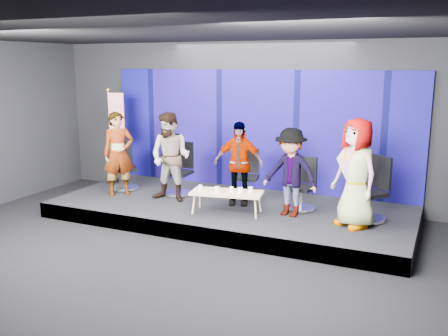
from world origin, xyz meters
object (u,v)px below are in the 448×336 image
at_px(panelist_a, 119,154).
at_px(panelist_e, 356,173).
at_px(coffee_table, 227,194).
at_px(mug_b, 217,190).
at_px(chair_a, 124,173).
at_px(panelist_c, 239,163).
at_px(chair_c, 247,182).
at_px(chair_d, 302,192).
at_px(mug_d, 240,190).
at_px(panelist_d, 290,172).
at_px(mug_c, 231,189).
at_px(chair_b, 180,177).
at_px(mug_e, 250,190).
at_px(chair_e, 371,200).
at_px(panelist_b, 171,157).
at_px(flag_stand, 114,133).
at_px(mug_a, 200,187).

relative_size(panelist_a, panelist_e, 0.94).
xyz_separation_m(coffee_table, mug_b, (-0.15, -0.11, 0.09)).
height_order(chair_a, panelist_c, panelist_c).
relative_size(chair_c, chair_d, 1.02).
xyz_separation_m(coffee_table, mug_d, (0.25, 0.03, 0.08)).
xyz_separation_m(panelist_e, mug_d, (-2.03, -0.17, -0.47)).
bearing_deg(chair_c, panelist_d, -47.00).
xyz_separation_m(panelist_c, mug_c, (0.11, -0.59, -0.37)).
bearing_deg(chair_d, panelist_d, -91.38).
xyz_separation_m(chair_b, chair_c, (1.41, 0.33, -0.03)).
relative_size(mug_b, mug_e, 1.07).
bearing_deg(mug_e, mug_b, -155.61).
height_order(panelist_d, coffee_table, panelist_d).
bearing_deg(chair_e, panelist_d, -129.32).
height_order(chair_b, panelist_c, panelist_c).
distance_m(chair_b, mug_d, 1.90).
relative_size(panelist_b, mug_e, 18.08).
xyz_separation_m(panelist_d, chair_e, (1.38, 0.32, -0.43)).
relative_size(panelist_c, coffee_table, 1.17).
bearing_deg(flag_stand, mug_c, -36.07).
bearing_deg(mug_c, chair_a, 167.10).
bearing_deg(chair_b, panelist_a, -154.89).
height_order(chair_d, flag_stand, flag_stand).
bearing_deg(panelist_b, chair_a, 163.33).
xyz_separation_m(chair_a, chair_b, (1.34, 0.10, 0.01)).
bearing_deg(panelist_e, mug_e, -140.97).
bearing_deg(mug_a, panelist_a, 171.31).
height_order(panelist_b, panelist_c, panelist_b).
relative_size(panelist_c, chair_e, 1.43).
xyz_separation_m(panelist_c, mug_d, (0.30, -0.63, -0.36)).
xyz_separation_m(chair_c, panelist_c, (0.01, -0.50, 0.49)).
distance_m(panelist_c, mug_c, 0.70).
bearing_deg(mug_c, mug_b, -140.44).
xyz_separation_m(panelist_e, flag_stand, (-5.61, 0.93, 0.23)).
bearing_deg(panelist_c, mug_d, -76.51).
height_order(chair_b, panelist_b, panelist_b).
bearing_deg(flag_stand, mug_e, -33.41).
bearing_deg(chair_d, mug_c, -136.69).
relative_size(chair_a, chair_c, 1.07).
bearing_deg(flag_stand, panelist_d, -28.81).
relative_size(chair_d, coffee_table, 0.71).
xyz_separation_m(panelist_c, mug_a, (-0.48, -0.70, -0.37)).
height_order(chair_a, panelist_b, panelist_b).
xyz_separation_m(chair_a, flag_stand, (-0.51, 0.40, 0.81)).
xyz_separation_m(chair_a, chair_e, (5.30, -0.06, 0.02)).
bearing_deg(panelist_a, chair_e, -40.08).
xyz_separation_m(panelist_a, chair_b, (1.14, 0.56, -0.52)).
bearing_deg(mug_c, panelist_d, 14.50).
bearing_deg(chair_c, panelist_c, -100.60).
bearing_deg(mug_a, chair_c, 68.69).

